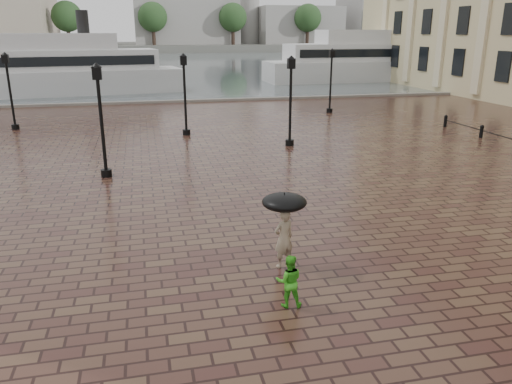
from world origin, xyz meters
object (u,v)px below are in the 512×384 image
Objects in this scene: street_lamps at (193,95)px; ferry_far at (367,60)px; ferry_near at (57,70)px; adult_pedestrian at (284,239)px; child_pedestrian at (289,281)px.

street_lamps is 37.50m from ferry_far.
street_lamps is at bearing -74.17° from ferry_near.
adult_pedestrian is at bearing -83.60° from ferry_near.
ferry_far is at bearing 50.66° from street_lamps.
adult_pedestrian is (0.44, -17.13, -1.56)m from street_lamps.
street_lamps reaches higher than child_pedestrian.
ferry_near is (-10.83, 39.76, 1.51)m from adult_pedestrian.
adult_pedestrian is at bearing -90.82° from child_pedestrian.
ferry_far is at bearing -104.87° from child_pedestrian.
adult_pedestrian is 0.06× the size of ferry_near.
ferry_near reaches higher than adult_pedestrian.
child_pedestrian is at bearing -84.77° from ferry_near.
ferry_far is (23.73, 47.99, 1.82)m from child_pedestrian.
child_pedestrian is 53.57m from ferry_far.
ferry_near is at bearing -170.52° from ferry_far.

